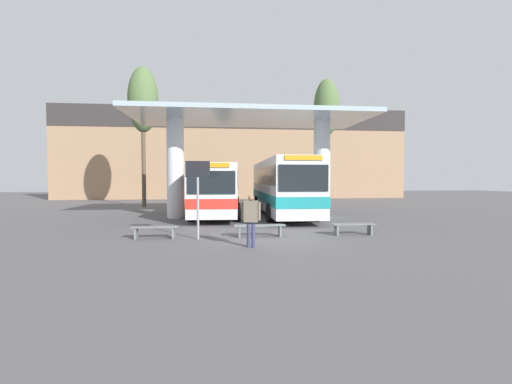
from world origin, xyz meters
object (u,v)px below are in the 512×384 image
object	(u,v)px
waiting_bench_mid_platform	(260,228)
poplar_tree_behind_left	(143,101)
transit_bus_center_bay	(281,185)
pedestrian_waiting	(251,215)
poplar_tree_behind_right	(327,111)
transit_bus_left_bay	(217,188)
info_sign_platform	(198,184)
waiting_bench_far_platform	(155,229)
waiting_bench_near_pillar	(353,226)

from	to	relation	value
waiting_bench_mid_platform	poplar_tree_behind_left	xyz separation A→B (m)	(-7.66, 15.42, 8.15)
transit_bus_center_bay	pedestrian_waiting	size ratio (longest dim) A/B	7.12
transit_bus_center_bay	poplar_tree_behind_right	world-z (taller)	poplar_tree_behind_right
transit_bus_left_bay	poplar_tree_behind_right	xyz separation A→B (m)	(8.68, 5.45, 5.97)
info_sign_platform	poplar_tree_behind_left	size ratio (longest dim) A/B	0.26
transit_bus_left_bay	waiting_bench_far_platform	distance (m)	8.64
info_sign_platform	waiting_bench_mid_platform	bearing A→B (deg)	7.87
waiting_bench_far_platform	info_sign_platform	xyz separation A→B (m)	(1.63, -0.33, 1.74)
waiting_bench_mid_platform	waiting_bench_far_platform	size ratio (longest dim) A/B	1.16
pedestrian_waiting	poplar_tree_behind_left	xyz separation A→B (m)	(-7.13, 17.45, 7.45)
transit_bus_center_bay	info_sign_platform	xyz separation A→B (m)	(-4.68, -8.44, 0.21)
pedestrian_waiting	waiting_bench_mid_platform	bearing A→B (deg)	88.56
transit_bus_center_bay	waiting_bench_near_pillar	world-z (taller)	transit_bus_center_bay
transit_bus_left_bay	poplar_tree_behind_left	size ratio (longest dim) A/B	0.95
waiting_bench_far_platform	poplar_tree_behind_right	distance (m)	19.00
waiting_bench_mid_platform	pedestrian_waiting	size ratio (longest dim) A/B	1.15
poplar_tree_behind_left	waiting_bench_far_platform	bearing A→B (deg)	-76.60
info_sign_platform	poplar_tree_behind_left	bearing A→B (deg)	108.62
pedestrian_waiting	poplar_tree_behind_right	bearing A→B (deg)	77.58
waiting_bench_mid_platform	info_sign_platform	world-z (taller)	info_sign_platform
pedestrian_waiting	poplar_tree_behind_left	size ratio (longest dim) A/B	0.15
poplar_tree_behind_right	poplar_tree_behind_left	bearing A→B (deg)	173.21
poplar_tree_behind_left	poplar_tree_behind_right	bearing A→B (deg)	-6.79
waiting_bench_mid_platform	waiting_bench_far_platform	world-z (taller)	same
waiting_bench_mid_platform	waiting_bench_far_platform	xyz separation A→B (m)	(-3.98, 0.00, -0.01)
transit_bus_center_bay	waiting_bench_near_pillar	bearing A→B (deg)	100.98
waiting_bench_far_platform	info_sign_platform	bearing A→B (deg)	-11.28
pedestrian_waiting	poplar_tree_behind_right	xyz separation A→B (m)	(7.52, 15.70, 6.62)
transit_bus_center_bay	waiting_bench_far_platform	distance (m)	10.40
transit_bus_center_bay	waiting_bench_far_platform	size ratio (longest dim) A/B	7.15
poplar_tree_behind_left	waiting_bench_mid_platform	bearing A→B (deg)	-63.59
transit_bus_left_bay	poplar_tree_behind_left	world-z (taller)	poplar_tree_behind_left
waiting_bench_near_pillar	poplar_tree_behind_right	distance (m)	15.84
waiting_bench_near_pillar	pedestrian_waiting	xyz separation A→B (m)	(-4.30, -2.03, 0.71)
transit_bus_center_bay	waiting_bench_near_pillar	xyz separation A→B (m)	(1.44, -8.12, -1.52)
waiting_bench_near_pillar	info_sign_platform	size ratio (longest dim) A/B	0.60
transit_bus_center_bay	waiting_bench_far_platform	xyz separation A→B (m)	(-6.32, -8.12, -1.52)
transit_bus_center_bay	pedestrian_waiting	bearing A→B (deg)	75.16
waiting_bench_mid_platform	poplar_tree_behind_right	bearing A→B (deg)	62.91
waiting_bench_mid_platform	poplar_tree_behind_right	world-z (taller)	poplar_tree_behind_right
transit_bus_center_bay	info_sign_platform	world-z (taller)	transit_bus_center_bay
waiting_bench_far_platform	waiting_bench_mid_platform	bearing A→B (deg)	0.00
waiting_bench_near_pillar	waiting_bench_mid_platform	xyz separation A→B (m)	(-3.77, -0.00, 0.01)
waiting_bench_mid_platform	poplar_tree_behind_right	xyz separation A→B (m)	(6.99, 13.67, 7.32)
transit_bus_left_bay	waiting_bench_mid_platform	xyz separation A→B (m)	(1.69, -8.22, -1.35)
waiting_bench_far_platform	pedestrian_waiting	size ratio (longest dim) A/B	1.00
poplar_tree_behind_right	transit_bus_center_bay	bearing A→B (deg)	-130.01
info_sign_platform	poplar_tree_behind_right	xyz separation A→B (m)	(9.35, 14.00, 5.59)
waiting_bench_far_platform	poplar_tree_behind_right	size ratio (longest dim) A/B	0.17
pedestrian_waiting	poplar_tree_behind_right	world-z (taller)	poplar_tree_behind_right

